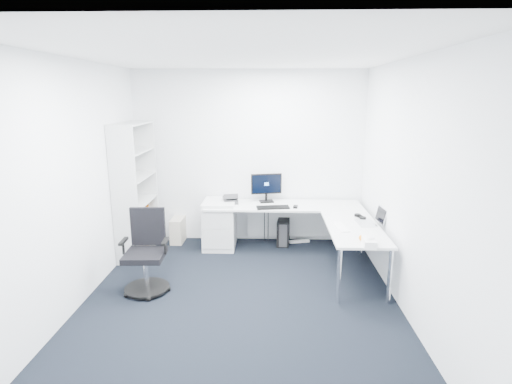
{
  "coord_description": "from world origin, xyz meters",
  "views": [
    {
      "loc": [
        0.32,
        -4.14,
        2.31
      ],
      "look_at": [
        0.15,
        1.05,
        1.05
      ],
      "focal_mm": 28.0,
      "sensor_mm": 36.0,
      "label": 1
    }
  ],
  "objects_px": {
    "l_desk": "(284,233)",
    "laptop": "(366,215)",
    "bookshelf": "(135,190)",
    "monitor": "(266,188)",
    "task_chair": "(145,253)"
  },
  "relations": [
    {
      "from": "monitor",
      "to": "laptop",
      "type": "bearing_deg",
      "value": -50.7
    },
    {
      "from": "l_desk",
      "to": "laptop",
      "type": "relative_size",
      "value": 7.46
    },
    {
      "from": "bookshelf",
      "to": "laptop",
      "type": "relative_size",
      "value": 6.13
    },
    {
      "from": "l_desk",
      "to": "monitor",
      "type": "bearing_deg",
      "value": 118.79
    },
    {
      "from": "monitor",
      "to": "bookshelf",
      "type": "bearing_deg",
      "value": -178.98
    },
    {
      "from": "bookshelf",
      "to": "laptop",
      "type": "bearing_deg",
      "value": -10.89
    },
    {
      "from": "task_chair",
      "to": "laptop",
      "type": "bearing_deg",
      "value": 10.14
    },
    {
      "from": "l_desk",
      "to": "bookshelf",
      "type": "xyz_separation_m",
      "value": [
        -2.17,
        0.05,
        0.63
      ]
    },
    {
      "from": "monitor",
      "to": "laptop",
      "type": "xyz_separation_m",
      "value": [
        1.3,
        -1.05,
        -0.12
      ]
    },
    {
      "from": "bookshelf",
      "to": "task_chair",
      "type": "distance_m",
      "value": 1.39
    },
    {
      "from": "task_chair",
      "to": "laptop",
      "type": "distance_m",
      "value": 2.81
    },
    {
      "from": "bookshelf",
      "to": "laptop",
      "type": "height_order",
      "value": "bookshelf"
    },
    {
      "from": "bookshelf",
      "to": "monitor",
      "type": "xyz_separation_m",
      "value": [
        1.91,
        0.43,
        -0.05
      ]
    },
    {
      "from": "task_chair",
      "to": "monitor",
      "type": "height_order",
      "value": "monitor"
    },
    {
      "from": "l_desk",
      "to": "laptop",
      "type": "xyz_separation_m",
      "value": [
        1.03,
        -0.57,
        0.46
      ]
    }
  ]
}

